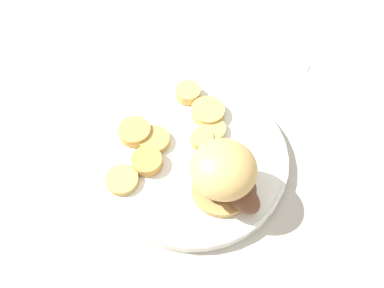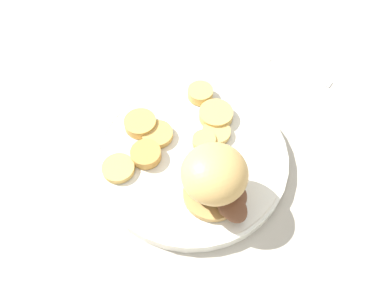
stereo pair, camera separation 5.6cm
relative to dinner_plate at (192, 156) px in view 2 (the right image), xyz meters
The scene contains 12 objects.
ground_plane 0.01m from the dinner_plate, ahead, with size 4.00×4.00×0.00m, color #B2A899.
dinner_plate is the anchor object (origin of this frame).
sandwich 0.10m from the dinner_plate, 108.25° to the right, with size 0.09×0.11×0.09m.
potato_round_0 0.07m from the dinner_plate, 143.96° to the left, with size 0.05×0.05×0.02m, color #BC8942.
potato_round_1 0.03m from the dinner_plate, ahead, with size 0.04×0.04×0.01m, color tan.
potato_round_2 0.08m from the dinner_plate, 18.45° to the left, with size 0.06×0.06×0.02m, color tan.
potato_round_3 0.10m from the dinner_plate, 106.64° to the left, with size 0.05×0.05×0.02m, color tan.
potato_round_4 0.12m from the dinner_plate, 40.81° to the left, with size 0.04×0.04×0.02m, color tan.
potato_round_5 0.05m from the dinner_plate, ahead, with size 0.05×0.05×0.01m, color tan.
potato_round_6 0.07m from the dinner_plate, 108.22° to the left, with size 0.05×0.05×0.01m, color tan.
potato_round_7 0.12m from the dinner_plate, 153.18° to the left, with size 0.05×0.05×0.01m, color tan.
fork 0.28m from the dinner_plate, ahead, with size 0.06×0.18×0.00m.
Camera 2 is at (-0.21, -0.23, 0.52)m, focal length 35.00 mm.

